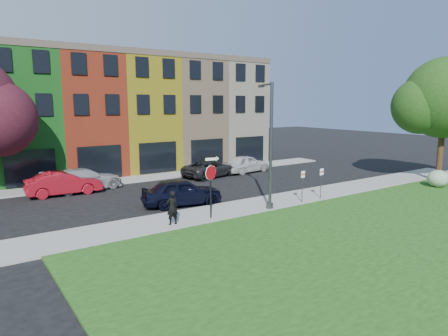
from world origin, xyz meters
TOP-DOWN VIEW (x-y plane):
  - ground at (0.00, 0.00)m, footprint 120.00×120.00m
  - sidewalk_near at (2.00, 3.00)m, footprint 40.00×3.00m
  - sidewalk_far at (-3.00, 15.00)m, footprint 40.00×2.40m
  - rowhouse_block at (-2.50, 21.18)m, footprint 30.00×10.12m
  - stop_sign at (-3.56, 2.15)m, footprint 1.04×0.21m
  - man at (-5.77, 2.28)m, footprint 0.65×0.45m
  - sedan_near at (-3.33, 5.77)m, footprint 3.91×5.60m
  - parked_car_red at (-8.56, 12.70)m, footprint 2.08×4.95m
  - parked_car_silver at (-7.05, 13.34)m, footprint 3.90×6.13m
  - parked_car_dark at (3.13, 12.71)m, footprint 4.47×6.06m
  - parked_car_white at (6.85, 12.70)m, footprint 3.08×5.11m
  - street_lamp at (0.40, 2.11)m, footprint 1.26×2.43m
  - parking_sign_a at (2.90, 1.89)m, footprint 0.32×0.08m
  - parking_sign_b at (4.57, 1.90)m, footprint 0.32×0.08m
  - tree_park_a at (16.44, 0.65)m, footprint 7.29×6.38m
  - shrub at (14.27, -0.45)m, footprint 1.45×1.45m

SIDE VIEW (x-z plane):
  - ground at x=0.00m, z-range 0.00..0.00m
  - sidewalk_near at x=2.00m, z-range 0.00..0.12m
  - sidewalk_far at x=-3.00m, z-range 0.00..0.12m
  - parked_car_dark at x=3.13m, z-range 0.00..1.41m
  - shrub at x=14.27m, z-range 0.10..1.34m
  - parked_car_white at x=6.85m, z-range 0.00..1.57m
  - parked_car_silver at x=-7.05m, z-range 0.00..1.58m
  - parked_car_red at x=-8.56m, z-range 0.00..1.59m
  - sedan_near at x=-3.33m, z-range 0.00..1.64m
  - man at x=-5.77m, z-range 0.12..1.83m
  - parking_sign_b at x=4.57m, z-range 0.38..2.37m
  - parking_sign_a at x=2.90m, z-range 0.38..2.38m
  - stop_sign at x=-3.56m, z-range 0.82..4.13m
  - street_lamp at x=0.40m, z-range 0.15..7.30m
  - rowhouse_block at x=-2.50m, z-range -0.01..9.99m
  - tree_park_a at x=16.44m, z-range 1.62..11.07m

